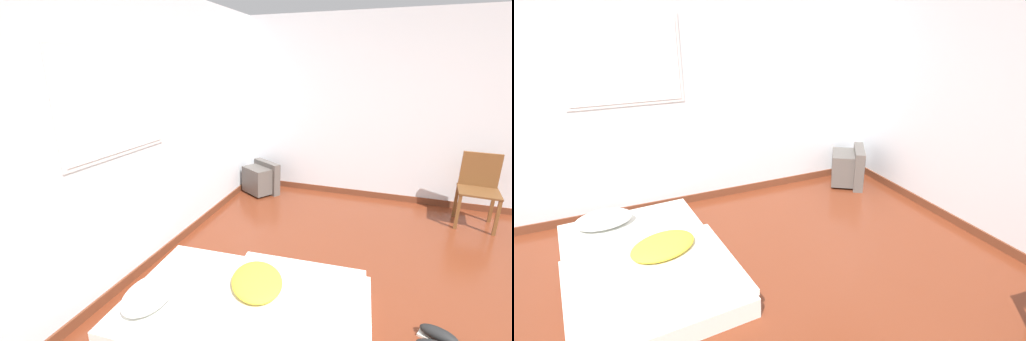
# 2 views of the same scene
# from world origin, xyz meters

# --- Properties ---
(wall_back) EXTENTS (8.34, 0.08, 2.60)m
(wall_back) POSITION_xyz_m (0.00, 2.69, 1.29)
(wall_back) COLOR silver
(wall_back) RESTS_ON ground_plane
(wall_right) EXTENTS (0.08, 7.72, 2.60)m
(wall_right) POSITION_xyz_m (3.00, 0.00, 1.29)
(wall_right) COLOR silver
(wall_right) RESTS_ON ground_plane
(mattress_bed) EXTENTS (1.36, 1.92, 0.31)m
(mattress_bed) POSITION_xyz_m (-0.09, 1.47, 0.11)
(mattress_bed) COLOR silver
(mattress_bed) RESTS_ON ground_plane
(crt_tv) EXTENTS (0.58, 0.61, 0.48)m
(crt_tv) POSITION_xyz_m (2.55, 2.32, 0.23)
(crt_tv) COLOR #56514C
(crt_tv) RESTS_ON ground_plane
(wooden_chair) EXTENTS (0.48, 0.48, 0.88)m
(wooden_chair) POSITION_xyz_m (2.53, -0.52, 0.51)
(wooden_chair) COLOR brown
(wooden_chair) RESTS_ON ground_plane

